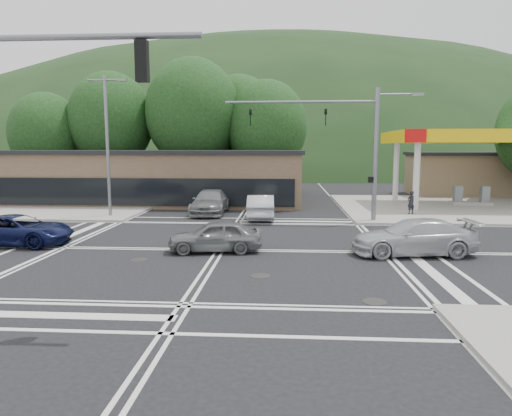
# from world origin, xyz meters

# --- Properties ---
(ground) EXTENTS (120.00, 120.00, 0.00)m
(ground) POSITION_xyz_m (0.00, 0.00, 0.00)
(ground) COLOR black
(ground) RESTS_ON ground
(sidewalk_ne) EXTENTS (16.00, 16.00, 0.15)m
(sidewalk_ne) POSITION_xyz_m (15.00, 15.00, 0.07)
(sidewalk_ne) COLOR gray
(sidewalk_ne) RESTS_ON ground
(sidewalk_nw) EXTENTS (16.00, 16.00, 0.15)m
(sidewalk_nw) POSITION_xyz_m (-15.00, 15.00, 0.07)
(sidewalk_nw) COLOR gray
(sidewalk_nw) RESTS_ON ground
(gas_station_canopy) EXTENTS (12.32, 8.34, 5.75)m
(gas_station_canopy) POSITION_xyz_m (16.99, 15.99, 5.04)
(gas_station_canopy) COLOR silver
(gas_station_canopy) RESTS_ON ground
(convenience_store) EXTENTS (10.00, 6.00, 3.80)m
(convenience_store) POSITION_xyz_m (20.00, 25.00, 1.90)
(convenience_store) COLOR #846B4F
(convenience_store) RESTS_ON ground
(commercial_row) EXTENTS (24.00, 8.00, 4.00)m
(commercial_row) POSITION_xyz_m (-8.00, 17.00, 2.00)
(commercial_row) COLOR brown
(commercial_row) RESTS_ON ground
(hill_north) EXTENTS (252.00, 126.00, 140.00)m
(hill_north) POSITION_xyz_m (0.00, 90.00, 0.00)
(hill_north) COLOR #1B3417
(hill_north) RESTS_ON ground
(tree_n_a) EXTENTS (8.00, 8.00, 11.75)m
(tree_n_a) POSITION_xyz_m (-14.00, 24.00, 7.14)
(tree_n_a) COLOR #382619
(tree_n_a) RESTS_ON ground
(tree_n_b) EXTENTS (9.00, 9.00, 12.98)m
(tree_n_b) POSITION_xyz_m (-6.00, 24.00, 7.79)
(tree_n_b) COLOR #382619
(tree_n_b) RESTS_ON ground
(tree_n_c) EXTENTS (7.60, 7.60, 10.87)m
(tree_n_c) POSITION_xyz_m (1.00, 24.00, 6.49)
(tree_n_c) COLOR #382619
(tree_n_c) RESTS_ON ground
(tree_n_d) EXTENTS (6.80, 6.80, 9.76)m
(tree_n_d) POSITION_xyz_m (-20.00, 23.00, 5.84)
(tree_n_d) COLOR #382619
(tree_n_d) RESTS_ON ground
(tree_n_e) EXTENTS (8.40, 8.40, 11.98)m
(tree_n_e) POSITION_xyz_m (-2.00, 28.00, 7.14)
(tree_n_e) COLOR #382619
(tree_n_e) RESTS_ON ground
(streetlight_nw) EXTENTS (2.50, 0.25, 9.00)m
(streetlight_nw) POSITION_xyz_m (-8.44, 9.00, 5.05)
(streetlight_nw) COLOR slate
(streetlight_nw) RESTS_ON ground
(signal_mast_ne) EXTENTS (11.65, 0.30, 8.00)m
(signal_mast_ne) POSITION_xyz_m (6.95, 8.20, 5.07)
(signal_mast_ne) COLOR slate
(signal_mast_ne) RESTS_ON ground
(car_blue_west) EXTENTS (5.05, 2.38, 1.39)m
(car_blue_west) POSITION_xyz_m (-9.59, 0.50, 0.70)
(car_blue_west) COLOR #0D123A
(car_blue_west) RESTS_ON ground
(car_grey_center) EXTENTS (4.21, 2.12, 1.37)m
(car_grey_center) POSITION_xyz_m (-0.18, -0.30, 0.69)
(car_grey_center) COLOR slate
(car_grey_center) RESTS_ON ground
(car_silver_east) EXTENTS (5.36, 2.60, 1.50)m
(car_silver_east) POSITION_xyz_m (8.26, -0.30, 0.75)
(car_silver_east) COLOR #B5B6BD
(car_silver_east) RESTS_ON ground
(car_queue_a) EXTENTS (1.85, 4.78, 1.55)m
(car_queue_a) POSITION_xyz_m (1.29, 9.00, 0.78)
(car_queue_a) COLOR #AEB0B5
(car_queue_a) RESTS_ON ground
(car_queue_b) EXTENTS (2.11, 4.32, 1.42)m
(car_queue_b) POSITION_xyz_m (2.25, 17.84, 0.71)
(car_queue_b) COLOR silver
(car_queue_b) RESTS_ON ground
(car_northbound) EXTENTS (2.31, 5.57, 1.61)m
(car_northbound) POSITION_xyz_m (-2.30, 11.22, 0.81)
(car_northbound) COLOR slate
(car_northbound) RESTS_ON ground
(pedestrian) EXTENTS (0.66, 0.57, 1.52)m
(pedestrian) POSITION_xyz_m (11.14, 10.95, 0.91)
(pedestrian) COLOR black
(pedestrian) RESTS_ON sidewalk_ne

